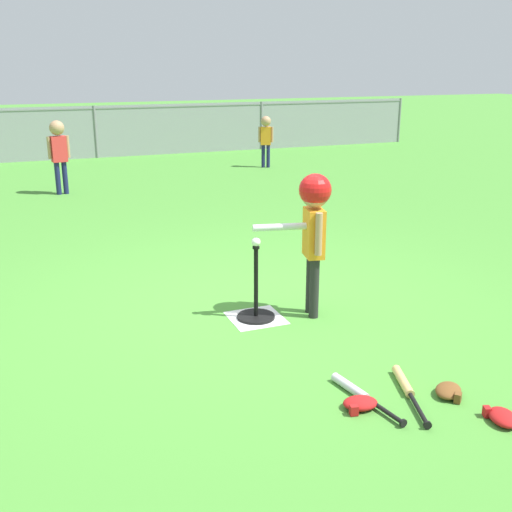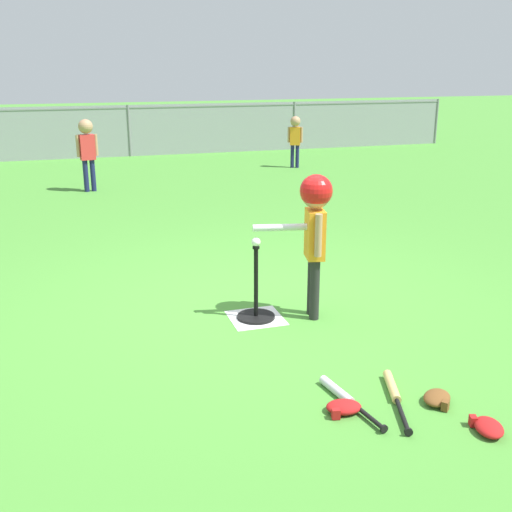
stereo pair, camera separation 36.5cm
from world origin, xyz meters
The scene contains 13 objects.
ground_plane centered at (0.00, 0.00, 0.00)m, with size 60.00×60.00×0.00m, color #478C33.
home_plate centered at (-0.05, -0.26, 0.00)m, with size 0.44×0.44×0.01m, color white.
batting_tee centered at (-0.05, -0.26, 0.10)m, with size 0.32×0.32×0.63m.
baseball_on_tee centered at (-0.05, -0.26, 0.67)m, with size 0.07×0.07×0.07m, color white.
batter_child centered at (0.41, -0.35, 0.87)m, with size 0.64×0.34×1.21m.
fielder_deep_right centered at (-1.10, 5.71, 0.76)m, with size 0.35×0.23×1.18m.
fielder_near_right centered at (3.03, 6.98, 0.66)m, with size 0.29×0.20×1.03m.
spare_bat_silver centered at (0.08, -1.68, 0.03)m, with size 0.16×0.67×0.06m.
spare_bat_wood centered at (0.42, -1.75, 0.03)m, with size 0.28×0.69×0.06m.
glove_by_plate centered at (0.74, -2.27, 0.04)m, with size 0.22×0.26×0.07m.
glove_near_bats centered at (0.64, -1.90, 0.04)m, with size 0.27×0.26×0.07m.
glove_tossed_aside centered at (0.02, -1.82, 0.04)m, with size 0.25×0.20×0.07m.
outfield_fence centered at (0.00, 9.62, 0.62)m, with size 16.06×0.06×1.15m.
Camera 2 is at (-1.49, -4.87, 2.06)m, focal length 43.52 mm.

